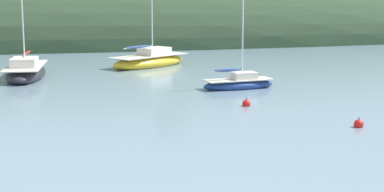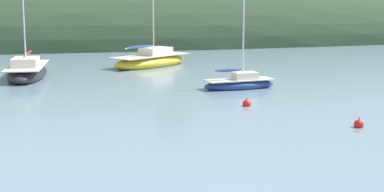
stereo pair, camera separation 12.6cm
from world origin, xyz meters
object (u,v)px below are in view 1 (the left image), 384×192
(sailboat_navy_dinghy, at_px, (239,83))
(mooring_buoy_inner, at_px, (359,124))
(mooring_buoy_channel, at_px, (246,104))
(sailboat_cream_ketch, at_px, (26,72))
(sailboat_grey_yawl, at_px, (150,61))

(sailboat_navy_dinghy, distance_m, mooring_buoy_inner, 11.62)
(sailboat_navy_dinghy, bearing_deg, mooring_buoy_inner, -81.38)
(mooring_buoy_channel, bearing_deg, sailboat_cream_ketch, 130.85)
(mooring_buoy_inner, bearing_deg, sailboat_grey_yawl, 102.33)
(sailboat_grey_yawl, relative_size, mooring_buoy_channel, 19.46)
(sailboat_cream_ketch, height_order, sailboat_navy_dinghy, sailboat_cream_ketch)
(sailboat_navy_dinghy, bearing_deg, sailboat_cream_ketch, 149.28)
(sailboat_cream_ketch, xyz_separation_m, sailboat_navy_dinghy, (13.00, -7.73, -0.14))
(sailboat_grey_yawl, height_order, mooring_buoy_inner, sailboat_grey_yawl)
(sailboat_grey_yawl, xyz_separation_m, mooring_buoy_channel, (2.04, -18.06, -0.33))
(sailboat_cream_ketch, height_order, mooring_buoy_inner, sailboat_cream_ketch)
(sailboat_cream_ketch, bearing_deg, mooring_buoy_inner, -52.49)
(sailboat_cream_ketch, distance_m, mooring_buoy_inner, 24.22)
(sailboat_cream_ketch, height_order, sailboat_grey_yawl, sailboat_cream_ketch)
(sailboat_grey_yawl, xyz_separation_m, mooring_buoy_inner, (5.23, -23.91, -0.33))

